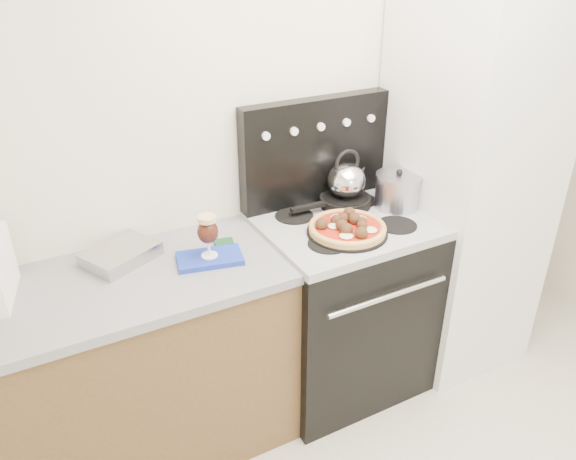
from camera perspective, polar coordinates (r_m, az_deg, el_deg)
room_shell at (r=1.79m, az=19.84°, el=-1.48°), size 3.52×3.01×2.52m
base_cabinet at (r=2.53m, az=-17.20°, el=-14.35°), size 1.45×0.60×0.86m
countertop at (r=2.26m, az=-18.78°, el=-5.81°), size 1.48×0.63×0.04m
stove_body at (r=2.82m, az=5.32°, el=-7.80°), size 0.76×0.65×0.88m
cooktop at (r=2.58m, az=5.77°, el=0.53°), size 0.76×0.65×0.04m
backguard at (r=2.68m, az=2.77°, el=8.05°), size 0.76×0.08×0.50m
fridge at (r=2.96m, az=17.47°, el=4.13°), size 0.64×0.68×1.90m
foil_sheet at (r=2.38m, az=-16.62°, el=-2.39°), size 0.34×0.31×0.06m
oven_mitt at (r=2.30m, az=-7.96°, el=-2.87°), size 0.29×0.20×0.02m
beer_glass at (r=2.25m, az=-8.12°, el=-0.62°), size 0.09×0.09×0.18m
pizza_pan at (r=2.46m, az=6.03°, el=-0.23°), size 0.45×0.45×0.01m
pizza at (r=2.45m, az=6.06°, el=0.38°), size 0.41×0.41×0.05m
skillet at (r=2.71m, az=5.84°, el=2.95°), size 0.26×0.26×0.04m
tea_kettle at (r=2.66m, az=5.96°, el=5.32°), size 0.23×0.23×0.20m
stock_pot at (r=2.72m, az=11.07°, el=3.84°), size 0.24×0.24×0.15m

